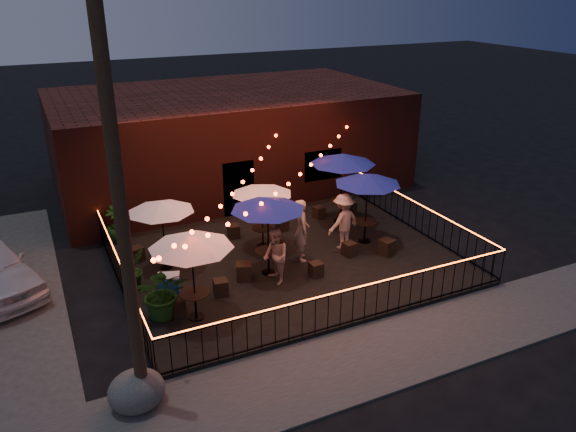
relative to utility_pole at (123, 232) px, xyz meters
name	(u,v)px	position (x,y,z in m)	size (l,w,h in m)	color
ground	(315,292)	(5.40, 2.60, -4.00)	(110.00, 110.00, 0.00)	black
patio	(285,261)	(5.40, 4.60, -3.92)	(10.00, 8.00, 0.15)	black
sidewalk	(379,355)	(5.40, -0.65, -3.98)	(18.00, 2.50, 0.05)	#3E3C39
brick_building	(227,138)	(6.40, 12.59, -2.00)	(14.00, 8.00, 4.00)	#3B1610
utility_pole	(123,232)	(0.00, 0.00, 0.00)	(0.26, 0.26, 8.00)	#342215
fence_front	(353,306)	(5.40, 0.60, -3.34)	(10.00, 0.04, 1.04)	black
fence_left	(121,278)	(0.40, 4.60, -3.34)	(0.04, 8.00, 1.04)	black
fence_right	(416,217)	(10.40, 4.60, -3.34)	(0.04, 8.00, 1.04)	black
festoon_lights	(258,196)	(4.39, 4.30, -1.48)	(10.02, 8.72, 1.32)	#FF2208
cafe_table_0	(191,243)	(1.90, 2.58, -1.71)	(2.79, 2.79, 2.34)	black
cafe_table_1	(161,207)	(1.88, 5.63, -1.88)	(2.40, 2.40, 2.16)	black
cafe_table_2	(268,205)	(4.56, 3.98, -1.68)	(2.42, 2.42, 2.38)	black
cafe_table_3	(262,190)	(5.12, 5.73, -1.89)	(2.02, 2.02, 2.14)	black
cafe_table_4	(368,180)	(8.33, 4.62, -1.68)	(2.33, 2.33, 2.38)	black
cafe_table_5	(343,160)	(8.48, 6.45, -1.53)	(2.78, 2.78, 2.54)	black
bistro_chair_0	(176,307)	(1.46, 2.90, -3.62)	(0.38, 0.38, 0.45)	black
bistro_chair_1	(221,287)	(2.85, 3.39, -3.62)	(0.38, 0.38, 0.45)	black
bistro_chair_2	(137,254)	(1.18, 6.50, -3.63)	(0.37, 0.37, 0.44)	black
bistro_chair_3	(189,244)	(2.85, 6.53, -3.64)	(0.36, 0.36, 0.43)	black
bistro_chair_4	(244,271)	(3.75, 3.92, -3.59)	(0.43, 0.43, 0.51)	black
bistro_chair_5	(316,269)	(5.74, 3.21, -3.64)	(0.36, 0.36, 0.42)	black
bistro_chair_6	(233,231)	(4.49, 6.81, -3.63)	(0.37, 0.37, 0.44)	black
bistro_chair_7	(282,224)	(6.24, 6.65, -3.64)	(0.36, 0.36, 0.43)	black
bistro_chair_8	(349,249)	(7.33, 3.95, -3.63)	(0.37, 0.37, 0.44)	black
bistro_chair_9	(387,247)	(8.44, 3.50, -3.60)	(0.42, 0.42, 0.50)	black
bistro_chair_10	(319,212)	(7.92, 7.07, -3.64)	(0.36, 0.36, 0.42)	black
bistro_chair_11	(351,208)	(9.22, 6.96, -3.64)	(0.36, 0.36, 0.42)	black
patron_a	(301,230)	(5.84, 4.37, -2.86)	(0.72, 0.47, 1.98)	tan
patron_b	(276,256)	(4.52, 3.37, -3.01)	(0.81, 0.63, 1.68)	beige
patron_c	(343,221)	(7.43, 4.52, -2.92)	(1.20, 0.69, 1.86)	tan
potted_shrub_a	(163,293)	(1.17, 2.97, -3.14)	(1.28, 1.11, 1.42)	#103F11
potted_shrub_b	(134,269)	(0.80, 4.74, -3.24)	(0.67, 0.54, 1.22)	#123A11
potted_shrub_c	(117,224)	(0.91, 8.16, -3.21)	(0.71, 0.71, 1.27)	#15340B
cooler	(169,287)	(1.51, 3.72, -3.46)	(0.68, 0.58, 0.77)	#2063AD
boulder	(137,391)	(-0.12, 0.06, -3.60)	(1.03, 0.87, 0.80)	#494A45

